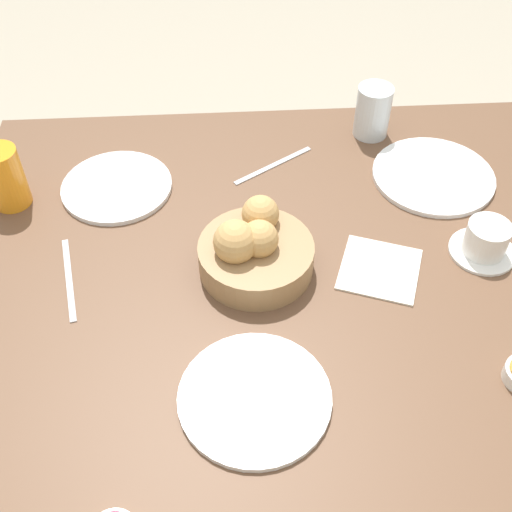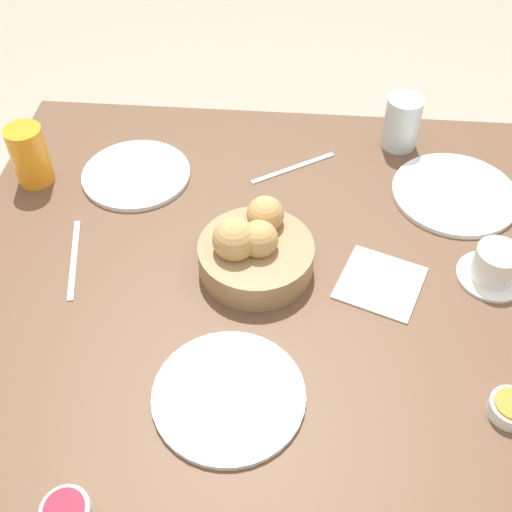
# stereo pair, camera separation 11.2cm
# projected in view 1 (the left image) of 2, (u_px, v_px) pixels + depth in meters

# --- Properties ---
(ground_plane) EXTENTS (10.00, 10.00, 0.00)m
(ground_plane) POSITION_uv_depth(u_px,v_px,m) (283.00, 463.00, 1.67)
(ground_plane) COLOR #A89E89
(dining_table) EXTENTS (1.23, 1.01, 0.74)m
(dining_table) POSITION_uv_depth(u_px,v_px,m) (294.00, 308.00, 1.20)
(dining_table) COLOR brown
(dining_table) RESTS_ON ground_plane
(bread_basket) EXTENTS (0.20, 0.20, 0.12)m
(bread_basket) POSITION_uv_depth(u_px,v_px,m) (254.00, 249.00, 1.11)
(bread_basket) COLOR #99754C
(bread_basket) RESTS_ON dining_table
(plate_near_left) EXTENTS (0.25, 0.25, 0.01)m
(plate_near_left) POSITION_uv_depth(u_px,v_px,m) (433.00, 176.00, 1.31)
(plate_near_left) COLOR white
(plate_near_left) RESTS_ON dining_table
(plate_near_right) EXTENTS (0.22, 0.22, 0.01)m
(plate_near_right) POSITION_uv_depth(u_px,v_px,m) (117.00, 187.00, 1.28)
(plate_near_right) COLOR white
(plate_near_right) RESTS_ON dining_table
(plate_far_center) EXTENTS (0.23, 0.23, 0.01)m
(plate_far_center) POSITION_uv_depth(u_px,v_px,m) (255.00, 398.00, 0.96)
(plate_far_center) COLOR white
(plate_far_center) RESTS_ON dining_table
(juice_glass) EXTENTS (0.07, 0.07, 0.12)m
(juice_glass) POSITION_uv_depth(u_px,v_px,m) (5.00, 177.00, 1.22)
(juice_glass) COLOR orange
(juice_glass) RESTS_ON dining_table
(water_tumbler) EXTENTS (0.08, 0.08, 0.11)m
(water_tumbler) POSITION_uv_depth(u_px,v_px,m) (373.00, 111.00, 1.37)
(water_tumbler) COLOR silver
(water_tumbler) RESTS_ON dining_table
(coffee_cup) EXTENTS (0.12, 0.12, 0.07)m
(coffee_cup) POSITION_uv_depth(u_px,v_px,m) (486.00, 241.00, 1.15)
(coffee_cup) COLOR white
(coffee_cup) RESTS_ON dining_table
(fork_silver) EXTENTS (0.17, 0.12, 0.00)m
(fork_silver) POSITION_uv_depth(u_px,v_px,m) (273.00, 165.00, 1.34)
(fork_silver) COLOR #B7B7BC
(fork_silver) RESTS_ON dining_table
(knife_silver) EXTENTS (0.05, 0.19, 0.00)m
(knife_silver) POSITION_uv_depth(u_px,v_px,m) (69.00, 279.00, 1.12)
(knife_silver) COLOR #B7B7BC
(knife_silver) RESTS_ON dining_table
(napkin) EXTENTS (0.17, 0.17, 0.00)m
(napkin) POSITION_uv_depth(u_px,v_px,m) (380.00, 270.00, 1.14)
(napkin) COLOR silver
(napkin) RESTS_ON dining_table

